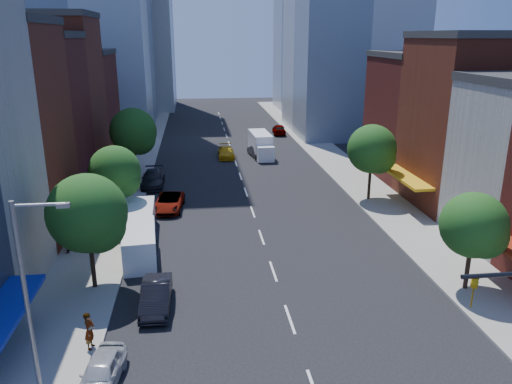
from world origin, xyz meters
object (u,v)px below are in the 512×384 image
traffic_car_far (279,129)px  traffic_car_oncoming (256,151)px  parked_car_rear (153,179)px  pedestrian_near (89,331)px  pedestrian_far (65,243)px  cargo_van_near (140,246)px  parked_car_third (169,202)px  cargo_van_far (140,221)px  parked_car_front (101,373)px  taxi (226,152)px  parked_car_second (156,296)px  box_truck (261,145)px

traffic_car_far → traffic_car_oncoming: bearing=73.8°
parked_car_rear → traffic_car_oncoming: parked_car_rear is taller
pedestrian_near → traffic_car_far: bearing=-9.9°
traffic_car_oncoming → pedestrian_far: 34.05m
cargo_van_near → traffic_car_far: size_ratio=1.18×
parked_car_third → cargo_van_far: size_ratio=0.96×
parked_car_front → parked_car_third: 23.97m
traffic_car_far → pedestrian_far: 49.42m
parked_car_third → traffic_car_oncoming: parked_car_third is taller
parked_car_front → cargo_van_near: size_ratio=0.71×
cargo_van_near → taxi: (8.03, 30.42, -0.43)m
parked_car_second → cargo_van_far: 11.89m
parked_car_third → pedestrian_far: pedestrian_far is taller
parked_car_third → pedestrian_near: bearing=-92.1°
taxi → traffic_car_oncoming: bearing=8.0°
parked_car_third → taxi: size_ratio=1.04×
parked_car_second → traffic_car_oncoming: parked_car_second is taller
cargo_van_far → taxi: 26.71m
parked_car_third → pedestrian_near: 21.30m
taxi → box_truck: box_truck is taller
parked_car_front → cargo_van_near: 13.24m
parked_car_third → cargo_van_near: cargo_van_near is taller
box_truck → parked_car_third: bearing=-121.8°
parked_car_third → pedestrian_far: size_ratio=3.39×
parked_car_rear → cargo_van_far: cargo_van_far is taller
parked_car_second → cargo_van_far: (-1.99, 11.71, 0.36)m
parked_car_front → box_truck: bearing=80.6°
cargo_van_near → box_truck: size_ratio=0.74×
parked_car_third → parked_car_rear: 8.07m
traffic_car_oncoming → pedestrian_near: size_ratio=2.11×
box_truck → pedestrian_near: box_truck is taller
parked_car_front → cargo_van_far: cargo_van_far is taller
parked_car_third → parked_car_rear: parked_car_rear is taller
parked_car_third → box_truck: 22.87m
cargo_van_near → pedestrian_near: bearing=-103.0°
cargo_van_near → pedestrian_far: bearing=157.7°
parked_car_rear → traffic_car_far: size_ratio=1.18×
parked_car_third → traffic_car_far: size_ratio=1.09×
box_truck → cargo_van_near: bearing=-115.2°
parked_car_front → traffic_car_oncoming: size_ratio=0.97×
cargo_van_far → traffic_car_far: cargo_van_far is taller
parked_car_rear → cargo_van_far: bearing=-89.9°
traffic_car_oncoming → taxi: bearing=-0.5°
parked_car_rear → pedestrian_near: size_ratio=2.85×
traffic_car_oncoming → pedestrian_far: bearing=51.2°
pedestrian_near → pedestrian_far: bearing=27.1°
cargo_van_far → pedestrian_far: cargo_van_far is taller
traffic_car_oncoming → cargo_van_far: bearing=56.3°
parked_car_rear → traffic_car_far: parked_car_rear is taller
taxi → pedestrian_far: size_ratio=3.24×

